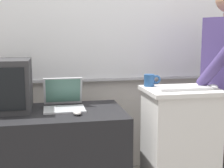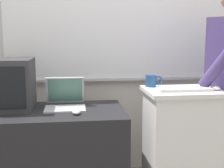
# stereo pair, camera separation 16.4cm
# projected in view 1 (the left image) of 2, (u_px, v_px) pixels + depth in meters

# --- Properties ---
(back_wall) EXTENTS (6.40, 0.17, 2.74)m
(back_wall) POSITION_uv_depth(u_px,v_px,m) (120.00, 30.00, 3.00)
(back_wall) COLOR beige
(back_wall) RESTS_ON ground_plane
(lectern_podium) EXTENTS (0.55, 0.44, 0.92)m
(lectern_podium) POSITION_uv_depth(u_px,v_px,m) (179.00, 147.00, 2.42)
(lectern_podium) COLOR silver
(lectern_podium) RESTS_ON ground_plane
(side_desk) EXTENTS (1.05, 0.65, 0.76)m
(side_desk) POSITION_uv_depth(u_px,v_px,m) (55.00, 160.00, 2.36)
(side_desk) COLOR black
(side_desk) RESTS_ON ground_plane
(laptop) EXTENTS (0.31, 0.32, 0.23)m
(laptop) POSITION_uv_depth(u_px,v_px,m) (64.00, 99.00, 2.42)
(laptop) COLOR #B7BABF
(laptop) RESTS_ON side_desk
(wireless_keyboard) EXTENTS (0.39, 0.13, 0.02)m
(wireless_keyboard) POSITION_uv_depth(u_px,v_px,m) (184.00, 88.00, 2.29)
(wireless_keyboard) COLOR silver
(wireless_keyboard) RESTS_ON lectern_podium
(computer_mouse_by_laptop) EXTENTS (0.06, 0.10, 0.03)m
(computer_mouse_by_laptop) POSITION_uv_depth(u_px,v_px,m) (77.00, 112.00, 2.21)
(computer_mouse_by_laptop) COLOR silver
(computer_mouse_by_laptop) RESTS_ON side_desk
(computer_mouse_by_keyboard) EXTENTS (0.06, 0.10, 0.03)m
(computer_mouse_by_keyboard) POSITION_uv_depth(u_px,v_px,m) (213.00, 87.00, 2.33)
(computer_mouse_by_keyboard) COLOR #BCBCC1
(computer_mouse_by_keyboard) RESTS_ON lectern_podium
(crt_monitor) EXTENTS (0.34, 0.40, 0.38)m
(crt_monitor) POSITION_uv_depth(u_px,v_px,m) (8.00, 85.00, 2.31)
(crt_monitor) COLOR #333335
(crt_monitor) RESTS_ON side_desk
(coffee_mug) EXTENTS (0.14, 0.08, 0.09)m
(coffee_mug) POSITION_uv_depth(u_px,v_px,m) (150.00, 80.00, 2.44)
(coffee_mug) COLOR #234C84
(coffee_mug) RESTS_ON lectern_podium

